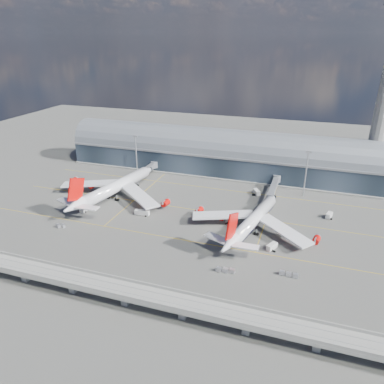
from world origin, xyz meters
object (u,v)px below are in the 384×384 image
(airliner_left, at_px, (113,188))
(floodlight_mast_right, at_px, (306,173))
(cargo_train_1, at_px, (225,270))
(cargo_train_0, at_px, (61,226))
(service_truck_5, at_px, (257,192))
(floodlight_mast_left, at_px, (136,155))
(service_truck_4, at_px, (329,215))
(cargo_train_2, at_px, (289,274))
(service_truck_0, at_px, (86,207))
(service_truck_1, at_px, (231,221))
(service_truck_2, at_px, (142,213))
(airliner_right, at_px, (252,221))
(service_truck_3, at_px, (272,247))

(airliner_left, bearing_deg, floodlight_mast_right, 30.79)
(floodlight_mast_right, height_order, cargo_train_1, floodlight_mast_right)
(cargo_train_0, height_order, cargo_train_1, cargo_train_1)
(service_truck_5, bearing_deg, floodlight_mast_left, 144.95)
(floodlight_mast_left, relative_size, service_truck_5, 4.23)
(service_truck_4, bearing_deg, cargo_train_2, -87.61)
(service_truck_0, bearing_deg, cargo_train_0, -92.04)
(cargo_train_1, bearing_deg, service_truck_0, 78.02)
(airliner_left, relative_size, service_truck_5, 11.46)
(service_truck_4, bearing_deg, floodlight_mast_right, 136.93)
(airliner_left, relative_size, service_truck_1, 13.63)
(floodlight_mast_right, relative_size, service_truck_2, 3.50)
(airliner_right, relative_size, service_truck_0, 8.08)
(service_truck_2, bearing_deg, airliner_right, -91.54)
(airliner_right, relative_size, service_truck_5, 10.05)
(service_truck_2, relative_size, cargo_train_1, 0.99)
(service_truck_0, height_order, cargo_train_1, service_truck_0)
(floodlight_mast_right, bearing_deg, service_truck_0, -152.51)
(service_truck_2, xyz_separation_m, service_truck_3, (64.17, -11.36, -0.05))
(airliner_right, height_order, service_truck_4, airliner_right)
(service_truck_0, relative_size, service_truck_1, 1.48)
(service_truck_3, distance_m, cargo_train_0, 94.85)
(service_truck_1, bearing_deg, airliner_right, -81.47)
(airliner_right, bearing_deg, airliner_left, -177.75)
(service_truck_0, bearing_deg, floodlight_mast_right, 27.90)
(service_truck_0, height_order, service_truck_1, service_truck_0)
(service_truck_2, bearing_deg, service_truck_0, 95.27)
(service_truck_5, bearing_deg, floodlight_mast_right, -16.43)
(airliner_left, distance_m, service_truck_4, 110.36)
(cargo_train_0, xyz_separation_m, cargo_train_2, (102.47, -4.77, 0.04))
(airliner_left, relative_size, service_truck_3, 12.25)
(cargo_train_2, bearing_deg, service_truck_4, -18.57)
(service_truck_3, height_order, cargo_train_2, service_truck_3)
(service_truck_2, height_order, cargo_train_0, service_truck_2)
(airliner_left, xyz_separation_m, cargo_train_0, (-6.88, -36.85, -5.30))
(floodlight_mast_right, relative_size, service_truck_5, 4.23)
(service_truck_3, relative_size, cargo_train_0, 1.22)
(cargo_train_2, bearing_deg, airliner_left, 62.33)
(airliner_right, xyz_separation_m, service_truck_2, (-53.67, -1.10, -3.68))
(service_truck_5, bearing_deg, service_truck_4, -54.58)
(floodlight_mast_right, xyz_separation_m, cargo_train_1, (-23.23, -82.12, -12.78))
(airliner_right, xyz_separation_m, service_truck_4, (32.82, 25.05, -3.71))
(floodlight_mast_right, xyz_separation_m, service_truck_3, (-9.00, -60.50, -12.32))
(airliner_right, bearing_deg, service_truck_4, 48.81)
(service_truck_5, bearing_deg, airliner_left, 171.87)
(floodlight_mast_right, height_order, service_truck_4, floodlight_mast_right)
(service_truck_4, bearing_deg, airliner_left, -156.62)
(service_truck_0, distance_m, cargo_train_1, 84.16)
(floodlight_mast_right, xyz_separation_m, cargo_train_2, (-0.62, -77.20, -12.81))
(airliner_left, height_order, service_truck_0, airliner_left)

